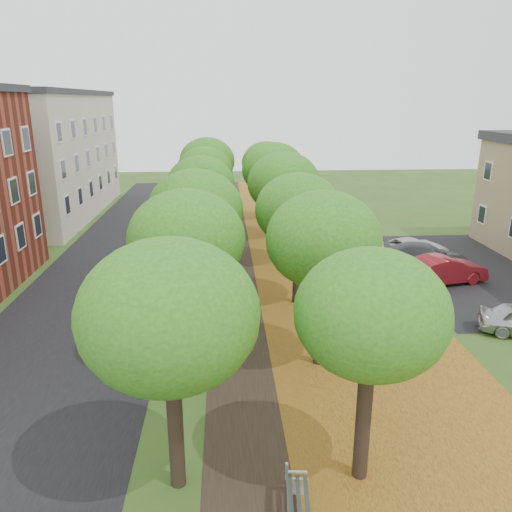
{
  "coord_description": "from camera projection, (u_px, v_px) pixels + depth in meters",
  "views": [
    {
      "loc": [
        -0.86,
        -10.78,
        9.59
      ],
      "look_at": [
        0.58,
        11.79,
        2.5
      ],
      "focal_mm": 35.0,
      "sensor_mm": 36.0,
      "label": 1
    }
  ],
  "objects": [
    {
      "name": "leaf_verge",
      "position": [
        331.0,
        280.0,
        27.77
      ],
      "size": [
        7.5,
        70.0,
        0.01
      ],
      "primitive_type": "cube",
      "color": "#A5781E",
      "rests_on": "ground"
    },
    {
      "name": "street_asphalt",
      "position": [
        104.0,
        285.0,
        27.01
      ],
      "size": [
        8.0,
        70.0,
        0.01
      ],
      "primitive_type": "cube",
      "color": "black",
      "rests_on": "ground"
    },
    {
      "name": "car_red",
      "position": [
        444.0,
        270.0,
        27.1
      ],
      "size": [
        4.89,
        2.62,
        1.53
      ],
      "primitive_type": "imported",
      "rotation": [
        0.0,
        0.0,
        1.8
      ],
      "color": "maroon",
      "rests_on": "ground"
    },
    {
      "name": "tree_row_west",
      "position": [
        199.0,
        198.0,
        25.92
      ],
      "size": [
        4.13,
        34.13,
        6.5
      ],
      "color": "black",
      "rests_on": "ground"
    },
    {
      "name": "car_grey",
      "position": [
        425.0,
        256.0,
        29.67
      ],
      "size": [
        5.33,
        3.36,
        1.44
      ],
      "primitive_type": "imported",
      "rotation": [
        0.0,
        0.0,
        1.28
      ],
      "color": "#35363B",
      "rests_on": "ground"
    },
    {
      "name": "tree_row_east",
      "position": [
        290.0,
        197.0,
        26.21
      ],
      "size": [
        4.13,
        34.13,
        6.5
      ],
      "color": "black",
      "rests_on": "ground"
    },
    {
      "name": "car_white",
      "position": [
        413.0,
        248.0,
        31.52
      ],
      "size": [
        4.92,
        3.0,
        1.28
      ],
      "primitive_type": "imported",
      "rotation": [
        0.0,
        0.0,
        1.77
      ],
      "color": "silver",
      "rests_on": "ground"
    },
    {
      "name": "ground",
      "position": [
        262.0,
        479.0,
        13.18
      ],
      "size": [
        120.0,
        120.0,
        0.0
      ],
      "primitive_type": "plane",
      "color": "#2D4C19",
      "rests_on": "ground"
    },
    {
      "name": "parking_lot",
      "position": [
        471.0,
        271.0,
        29.24
      ],
      "size": [
        9.0,
        16.0,
        0.01
      ],
      "primitive_type": "cube",
      "color": "black",
      "rests_on": "ground"
    },
    {
      "name": "bench",
      "position": [
        296.0,
        506.0,
        11.72
      ],
      "size": [
        0.75,
        1.97,
        0.91
      ],
      "rotation": [
        0.0,
        0.0,
        1.47
      ],
      "color": "#29342A",
      "rests_on": "ground"
    },
    {
      "name": "footpath",
      "position": [
        242.0,
        282.0,
        27.47
      ],
      "size": [
        3.2,
        70.0,
        0.01
      ],
      "primitive_type": "cube",
      "color": "black",
      "rests_on": "ground"
    },
    {
      "name": "building_cream",
      "position": [
        32.0,
        154.0,
        42.02
      ],
      "size": [
        10.3,
        20.3,
        10.4
      ],
      "color": "beige",
      "rests_on": "ground"
    }
  ]
}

